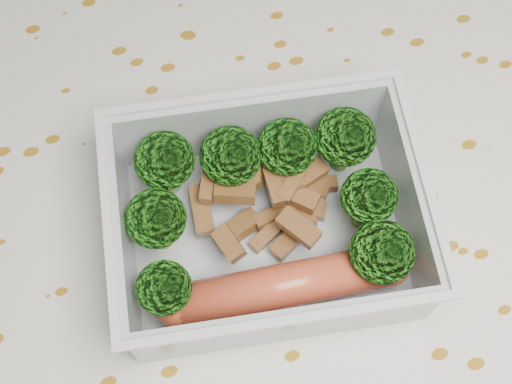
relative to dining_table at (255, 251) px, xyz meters
name	(u,v)px	position (x,y,z in m)	size (l,w,h in m)	color
dining_table	(255,251)	(0.00, 0.00, 0.00)	(1.40, 0.90, 0.75)	brown
tablecloth	(254,226)	(0.00, 0.00, 0.05)	(1.46, 0.96, 0.19)	silver
lunch_container	(267,225)	(0.00, -0.02, 0.11)	(0.19, 0.16, 0.06)	silver
broccoli_florets	(267,189)	(0.00, -0.01, 0.13)	(0.15, 0.12, 0.05)	#608C3F
meat_pile	(272,201)	(0.01, -0.01, 0.11)	(0.09, 0.07, 0.03)	brown
sausage	(285,285)	(0.00, -0.06, 0.11)	(0.14, 0.04, 0.02)	#C5492B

